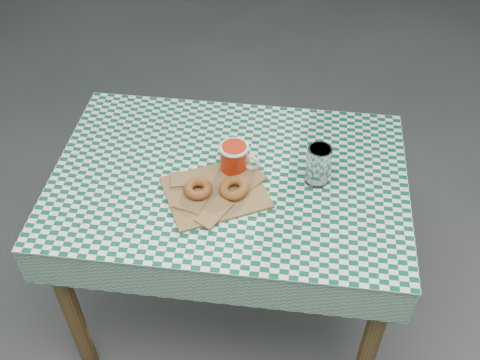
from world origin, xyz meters
name	(u,v)px	position (x,y,z in m)	size (l,w,h in m)	color
ground	(198,287)	(0.00, 0.00, 0.00)	(60.00, 60.00, 0.00)	#4A4A46
table	(230,249)	(0.15, -0.08, 0.38)	(1.13, 0.75, 0.75)	#54371C
tablecloth	(229,176)	(0.15, -0.08, 0.75)	(1.15, 0.77, 0.01)	#0B4B2B
paper_bag	(216,192)	(0.12, -0.16, 0.76)	(0.30, 0.24, 0.02)	brown
bagel_front	(198,189)	(0.07, -0.17, 0.79)	(0.09, 0.09, 0.03)	#98471F
bagel_back	(234,188)	(0.18, -0.16, 0.79)	(0.09, 0.09, 0.03)	brown
coffee_mug	(234,158)	(0.17, -0.05, 0.81)	(0.18, 0.18, 0.10)	#AE230B
drinking_glass	(318,165)	(0.43, -0.07, 0.83)	(0.08, 0.08, 0.14)	silver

